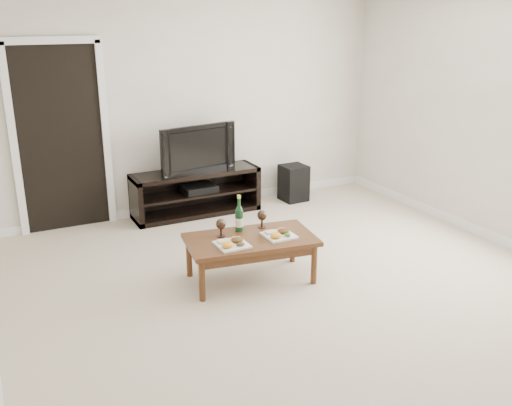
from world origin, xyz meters
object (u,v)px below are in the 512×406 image
object	(u,v)px
media_console	(196,192)
subwoofer	(294,183)
television	(195,148)
coffee_table	(251,259)

from	to	relation	value
media_console	subwoofer	distance (m)	1.35
television	coffee_table	world-z (taller)	television
television	subwoofer	bearing A→B (deg)	-12.47
media_console	coffee_table	distance (m)	1.95
television	media_console	bearing A→B (deg)	0.00
media_console	television	distance (m)	0.56
subwoofer	coffee_table	xyz separation A→B (m)	(-1.55, -1.88, -0.03)
media_console	coffee_table	size ratio (longest dim) A/B	1.34
television	subwoofer	xyz separation A→B (m)	(1.34, -0.06, -0.60)
subwoofer	coffee_table	bearing A→B (deg)	-131.95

